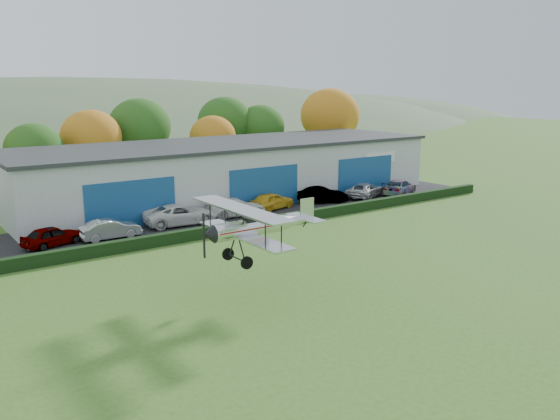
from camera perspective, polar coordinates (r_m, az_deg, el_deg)
ground at (r=30.66m, az=14.12°, el=-8.05°), size 300.00×300.00×0.00m
apron at (r=47.87m, az=-2.87°, el=-0.27°), size 48.00×9.00×0.05m
hedge at (r=43.92m, az=0.53°, el=-0.91°), size 46.00×0.60×0.80m
hangar at (r=54.27m, az=-5.12°, el=4.03°), size 40.60×12.60×5.30m
tree_belt at (r=63.47m, az=-14.33°, el=7.59°), size 75.70×13.22×10.12m
car_0 at (r=40.70m, az=-21.83°, el=-2.43°), size 4.25×2.65×1.35m
car_1 at (r=41.23m, az=-16.62°, el=-1.84°), size 4.18×1.48×1.38m
car_2 at (r=44.19m, az=-9.90°, el=-0.44°), size 5.88×3.18×1.57m
car_3 at (r=46.46m, az=-4.50°, el=0.28°), size 5.33×2.78×1.48m
car_4 at (r=48.84m, az=-0.84°, el=0.92°), size 4.62×2.72×1.48m
car_5 at (r=51.70m, az=4.30°, el=1.52°), size 4.72×3.06×1.47m
car_6 at (r=54.72m, az=8.50°, el=1.98°), size 5.54×4.20×1.40m
car_7 at (r=56.80m, az=11.84°, el=2.27°), size 5.43×3.86×1.46m
biplane at (r=28.32m, az=-2.33°, el=-1.51°), size 6.59×7.48×2.82m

